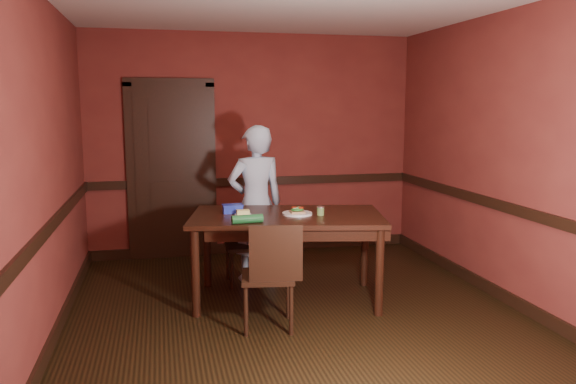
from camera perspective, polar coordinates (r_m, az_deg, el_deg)
name	(u,v)px	position (r m, az deg, el deg)	size (l,w,h in m)	color
floor	(297,315)	(5.08, 0.91, -12.39)	(4.00, 4.50, 0.01)	black
wall_back	(254,145)	(6.96, -3.52, 4.79)	(4.00, 0.02, 2.70)	maroon
wall_front	(414,212)	(2.65, 12.70, -2.01)	(4.00, 0.02, 2.70)	maroon
wall_left	(45,169)	(4.70, -23.47, 2.14)	(0.02, 4.50, 2.70)	maroon
wall_right	(507,158)	(5.59, 21.32, 3.21)	(0.02, 4.50, 2.70)	maroon
dado_back	(254,181)	(6.99, -3.47, 1.10)	(4.00, 0.03, 0.10)	black
dado_left	(51,226)	(4.77, -22.96, -3.24)	(0.03, 4.50, 0.10)	black
dado_right	(502,206)	(5.63, 20.94, -1.35)	(0.03, 4.50, 0.10)	black
baseboard_back	(255,247)	(7.15, -3.40, -5.59)	(4.00, 0.03, 0.12)	black
baseboard_left	(58,328)	(5.00, -22.37, -12.70)	(0.03, 4.50, 0.12)	black
baseboard_right	(497,292)	(5.83, 20.48, -9.50)	(0.03, 4.50, 0.12)	black
door	(172,168)	(6.85, -11.74, 2.39)	(1.05, 0.07, 2.20)	black
dining_table	(287,257)	(5.33, -0.12, -6.66)	(1.77, 0.99, 0.83)	black
chair_far	(245,245)	(5.85, -4.40, -5.34)	(0.38, 0.38, 0.82)	black
chair_near	(268,274)	(4.68, -2.08, -8.36)	(0.42, 0.42, 0.91)	black
person	(256,204)	(5.88, -3.30, -1.18)	(0.60, 0.39, 1.64)	#A7C0D9
sandwich_plate	(297,212)	(5.23, 0.95, -2.09)	(0.28, 0.28, 0.07)	white
sauce_jar	(321,211)	(5.20, 3.33, -1.92)	(0.07, 0.07, 0.08)	olive
cheese_saucer	(243,213)	(5.22, -4.60, -2.14)	(0.16, 0.16, 0.05)	white
food_tub	(233,209)	(5.33, -5.65, -1.69)	(0.19, 0.13, 0.08)	#2335BA
wrapped_veg	(247,219)	(4.85, -4.16, -2.75)	(0.08, 0.08, 0.27)	#195525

